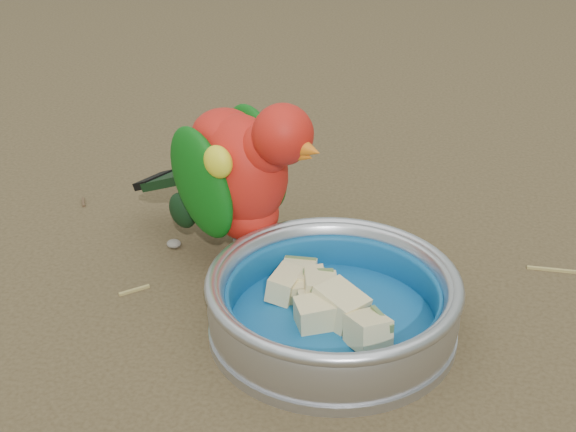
# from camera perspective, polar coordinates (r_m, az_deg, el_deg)

# --- Properties ---
(ground) EXTENTS (60.00, 60.00, 0.00)m
(ground) POSITION_cam_1_polar(r_m,az_deg,el_deg) (0.69, 5.35, -13.44)
(ground) COLOR #493B24
(food_bowl) EXTENTS (0.23, 0.23, 0.02)m
(food_bowl) POSITION_cam_1_polar(r_m,az_deg,el_deg) (0.76, 3.17, -7.77)
(food_bowl) COLOR #B2B2BA
(food_bowl) RESTS_ON ground
(bowl_wall) EXTENTS (0.23, 0.23, 0.04)m
(bowl_wall) POSITION_cam_1_polar(r_m,az_deg,el_deg) (0.74, 3.23, -5.90)
(bowl_wall) COLOR #B2B2BA
(bowl_wall) RESTS_ON food_bowl
(fruit_wedges) EXTENTS (0.14, 0.14, 0.03)m
(fruit_wedges) POSITION_cam_1_polar(r_m,az_deg,el_deg) (0.75, 3.21, -6.34)
(fruit_wedges) COLOR beige
(fruit_wedges) RESTS_ON food_bowl
(lory_parrot) EXTENTS (0.25, 0.21, 0.19)m
(lory_parrot) POSITION_cam_1_polar(r_m,az_deg,el_deg) (0.82, -3.36, 2.24)
(lory_parrot) COLOR red
(lory_parrot) RESTS_ON ground
(ground_debris) EXTENTS (0.90, 0.80, 0.01)m
(ground_debris) POSITION_cam_1_polar(r_m,az_deg,el_deg) (0.73, 2.51, -9.83)
(ground_debris) COLOR #9D8A4C
(ground_debris) RESTS_ON ground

